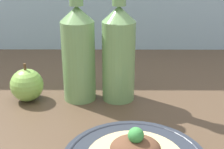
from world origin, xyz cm
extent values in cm
cube|color=brown|center=(0.00, 0.00, -2.00)|extent=(180.00, 110.00, 4.00)
ellipsoid|color=brown|center=(3.63, -13.80, 3.35)|extent=(8.47, 7.20, 3.50)
sphere|color=green|center=(3.63, -13.80, 5.90)|extent=(2.67, 2.67, 2.67)
cylinder|color=#729E5B|center=(-8.22, 11.91, 9.50)|extent=(7.76, 7.76, 19.01)
cone|color=#729E5B|center=(-8.22, 11.91, 20.76)|extent=(7.76, 7.76, 3.49)
cylinder|color=#729E5B|center=(1.14, 11.91, 9.50)|extent=(7.76, 7.76, 19.01)
cone|color=#729E5B|center=(1.14, 11.91, 20.76)|extent=(7.76, 7.76, 3.49)
sphere|color=#84B74C|center=(-20.71, 10.74, 3.93)|extent=(7.85, 7.85, 7.85)
cylinder|color=brown|center=(-20.71, 10.74, 8.47)|extent=(0.63, 0.63, 1.77)
camera|label=1|loc=(0.37, -57.12, 33.89)|focal=50.00mm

